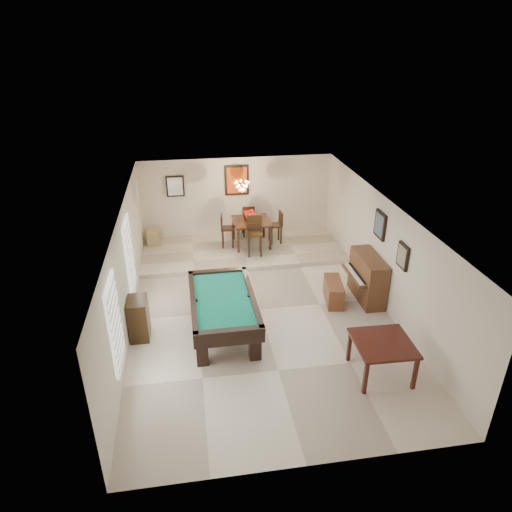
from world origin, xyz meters
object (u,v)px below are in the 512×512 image
object	(u,v)px
flower_vase	(251,213)
corner_bench	(154,237)
apothecary_chest	(139,318)
upright_piano	(362,278)
dining_chair_west	(228,231)
piano_bench	(334,292)
dining_table	(251,231)
dining_chair_north	(248,220)
chandelier	(242,183)
pool_table	(223,315)
square_table	(381,358)
dining_chair_south	(255,236)
dining_chair_east	(275,227)

from	to	relation	value
flower_vase	corner_bench	world-z (taller)	flower_vase
apothecary_chest	flower_vase	bearing A→B (deg)	53.40
upright_piano	flower_vase	bearing A→B (deg)	123.99
dining_chair_west	corner_bench	world-z (taller)	dining_chair_west
piano_bench	apothecary_chest	world-z (taller)	apothecary_chest
dining_table	flower_vase	world-z (taller)	flower_vase
dining_chair_north	chandelier	bearing A→B (deg)	74.54
apothecary_chest	corner_bench	bearing A→B (deg)	88.67
dining_chair_west	chandelier	size ratio (longest dim) A/B	1.70
apothecary_chest	dining_chair_north	xyz separation A→B (m)	(3.08, 4.89, 0.17)
apothecary_chest	dining_table	world-z (taller)	dining_table
pool_table	dining_chair_west	size ratio (longest dim) A/B	2.53
dining_chair_north	dining_chair_west	xyz separation A→B (m)	(-0.73, -0.75, -0.01)
upright_piano	dining_chair_west	bearing A→B (deg)	131.84
upright_piano	corner_bench	world-z (taller)	upright_piano
square_table	corner_bench	distance (m)	8.11
dining_chair_south	chandelier	distance (m)	1.58
dining_chair_south	apothecary_chest	bearing A→B (deg)	-126.32
piano_bench	dining_chair_south	bearing A→B (deg)	120.16
dining_chair_east	chandelier	world-z (taller)	chandelier
dining_table	dining_chair_north	world-z (taller)	dining_chair_north
dining_chair_north	dining_chair_east	size ratio (longest dim) A/B	1.03
upright_piano	corner_bench	bearing A→B (deg)	143.34
dining_chair_south	dining_chair_north	distance (m)	1.45
piano_bench	dining_table	distance (m)	3.75
upright_piano	chandelier	distance (m)	4.34
square_table	dining_chair_east	size ratio (longest dim) A/B	1.10
square_table	dining_chair_west	size ratio (longest dim) A/B	1.08
flower_vase	dining_chair_south	world-z (taller)	dining_chair_south
dining_chair_east	chandelier	distance (m)	1.93
flower_vase	chandelier	xyz separation A→B (m)	(-0.31, -0.30, 1.04)
dining_chair_north	corner_bench	size ratio (longest dim) A/B	2.13
pool_table	flower_vase	distance (m)	4.50
pool_table	dining_table	world-z (taller)	dining_table
square_table	dining_chair_north	bearing A→B (deg)	103.33
square_table	dining_chair_west	xyz separation A→B (m)	(-2.36, 6.13, 0.25)
dining_chair_south	dining_chair_west	world-z (taller)	dining_chair_south
pool_table	piano_bench	bearing A→B (deg)	16.34
dining_table	corner_bench	size ratio (longest dim) A/B	2.29
apothecary_chest	dining_chair_west	bearing A→B (deg)	60.40
upright_piano	piano_bench	size ratio (longest dim) A/B	1.42
piano_bench	chandelier	size ratio (longest dim) A/B	1.63
upright_piano	chandelier	world-z (taller)	chandelier
dining_chair_north	dining_chair_east	bearing A→B (deg)	138.54
dining_table	chandelier	bearing A→B (deg)	-136.45
square_table	chandelier	xyz separation A→B (m)	(-1.94, 5.84, 1.82)
square_table	dining_chair_north	world-z (taller)	dining_chair_north
piano_bench	dining_chair_south	xyz separation A→B (m)	(-1.56, 2.69, 0.43)
upright_piano	piano_bench	distance (m)	0.79
piano_bench	square_table	bearing A→B (deg)	-88.43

